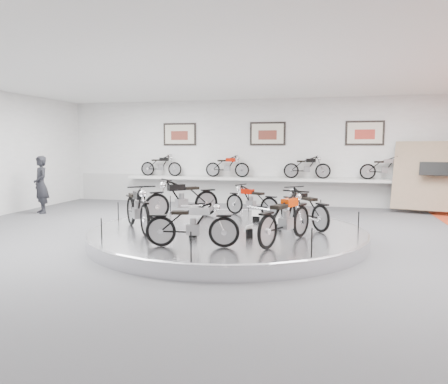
% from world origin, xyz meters
% --- Properties ---
extents(floor, '(16.00, 16.00, 0.00)m').
position_xyz_m(floor, '(0.00, 0.00, 0.00)').
color(floor, '#515154').
rests_on(floor, ground).
extents(ceiling, '(16.00, 16.00, 0.00)m').
position_xyz_m(ceiling, '(0.00, 0.00, 4.00)').
color(ceiling, white).
rests_on(ceiling, wall_back).
extents(wall_back, '(16.00, 0.00, 16.00)m').
position_xyz_m(wall_back, '(0.00, 7.00, 2.00)').
color(wall_back, white).
rests_on(wall_back, floor).
extents(dado_band, '(15.68, 0.04, 1.10)m').
position_xyz_m(dado_band, '(0.00, 6.98, 0.55)').
color(dado_band, '#BCBCBA').
rests_on(dado_band, floor).
extents(display_platform, '(6.40, 6.40, 0.30)m').
position_xyz_m(display_platform, '(0.00, 0.30, 0.15)').
color(display_platform, silver).
rests_on(display_platform, floor).
extents(platform_rim, '(6.40, 6.40, 0.10)m').
position_xyz_m(platform_rim, '(0.00, 0.30, 0.27)').
color(platform_rim, '#B2B2BA').
rests_on(platform_rim, display_platform).
extents(shelf, '(11.00, 0.55, 0.10)m').
position_xyz_m(shelf, '(0.00, 6.70, 1.00)').
color(shelf, silver).
rests_on(shelf, wall_back).
extents(poster_left, '(1.35, 0.06, 0.88)m').
position_xyz_m(poster_left, '(-3.50, 6.96, 2.70)').
color(poster_left, beige).
rests_on(poster_left, wall_back).
extents(poster_center, '(1.35, 0.06, 0.88)m').
position_xyz_m(poster_center, '(0.00, 6.96, 2.70)').
color(poster_center, beige).
rests_on(poster_center, wall_back).
extents(poster_right, '(1.35, 0.06, 0.88)m').
position_xyz_m(poster_right, '(3.50, 6.96, 2.70)').
color(poster_right, beige).
rests_on(poster_right, wall_back).
extents(display_panel, '(2.56, 1.52, 2.30)m').
position_xyz_m(display_panel, '(5.60, 6.10, 1.25)').
color(display_panel, '#987A61').
rests_on(display_panel, floor).
extents(shelf_bike_a, '(1.22, 0.43, 0.73)m').
position_xyz_m(shelf_bike_a, '(-4.20, 6.70, 1.42)').
color(shelf_bike_a, black).
rests_on(shelf_bike_a, shelf).
extents(shelf_bike_b, '(1.22, 0.43, 0.73)m').
position_xyz_m(shelf_bike_b, '(-1.50, 6.70, 1.42)').
color(shelf_bike_b, '#981203').
rests_on(shelf_bike_b, shelf).
extents(shelf_bike_c, '(1.22, 0.43, 0.73)m').
position_xyz_m(shelf_bike_c, '(1.50, 6.70, 1.42)').
color(shelf_bike_c, black).
rests_on(shelf_bike_c, shelf).
extents(shelf_bike_d, '(1.22, 0.43, 0.73)m').
position_xyz_m(shelf_bike_d, '(4.20, 6.70, 1.42)').
color(shelf_bike_d, '#ADADB2').
rests_on(shelf_bike_d, shelf).
extents(bike_a, '(1.48, 1.63, 0.96)m').
position_xyz_m(bike_a, '(1.72, 0.87, 0.78)').
color(bike_a, black).
rests_on(bike_a, display_platform).
extents(bike_b, '(1.56, 1.09, 0.87)m').
position_xyz_m(bike_b, '(0.23, 2.27, 0.74)').
color(bike_b, '#981203').
rests_on(bike_b, display_platform).
extents(bike_c, '(1.77, 1.74, 1.08)m').
position_xyz_m(bike_c, '(-1.52, 1.48, 0.84)').
color(bike_c, black).
rests_on(bike_c, display_platform).
extents(bike_d, '(1.61, 1.83, 1.07)m').
position_xyz_m(bike_d, '(-1.96, -0.38, 0.83)').
color(bike_d, black).
rests_on(bike_d, display_platform).
extents(bike_e, '(1.60, 0.79, 0.90)m').
position_xyz_m(bike_e, '(-0.23, -1.69, 0.75)').
color(bike_e, '#ADADB2').
rests_on(bike_e, display_platform).
extents(bike_f, '(1.24, 1.85, 1.03)m').
position_xyz_m(bike_f, '(1.47, -0.90, 0.81)').
color(bike_f, '#C43001').
rests_on(bike_f, display_platform).
extents(visitor, '(0.83, 0.79, 1.91)m').
position_xyz_m(visitor, '(-7.01, 3.06, 0.96)').
color(visitor, black).
rests_on(visitor, floor).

